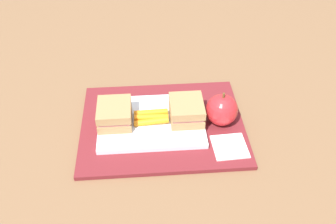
# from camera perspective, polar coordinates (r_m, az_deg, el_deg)

# --- Properties ---
(ground_plane) EXTENTS (2.40, 2.40, 0.00)m
(ground_plane) POSITION_cam_1_polar(r_m,az_deg,el_deg) (0.82, -0.87, -2.22)
(ground_plane) COLOR brown
(lunchbag_mat) EXTENTS (0.36, 0.28, 0.01)m
(lunchbag_mat) POSITION_cam_1_polar(r_m,az_deg,el_deg) (0.82, -0.87, -1.97)
(lunchbag_mat) COLOR maroon
(lunchbag_mat) RESTS_ON ground_plane
(food_tray) EXTENTS (0.23, 0.17, 0.01)m
(food_tray) POSITION_cam_1_polar(r_m,az_deg,el_deg) (0.81, -2.64, -1.50)
(food_tray) COLOR white
(food_tray) RESTS_ON lunchbag_mat
(sandwich_half_left) EXTENTS (0.07, 0.08, 0.04)m
(sandwich_half_left) POSITION_cam_1_polar(r_m,az_deg,el_deg) (0.80, -8.32, -0.31)
(sandwich_half_left) COLOR #9E7A4C
(sandwich_half_left) RESTS_ON food_tray
(sandwich_half_right) EXTENTS (0.07, 0.08, 0.04)m
(sandwich_half_right) POSITION_cam_1_polar(r_m,az_deg,el_deg) (0.80, 2.90, 0.25)
(sandwich_half_right) COLOR #9E7A4C
(sandwich_half_right) RESTS_ON food_tray
(carrot_sticks_bundle) EXTENTS (0.08, 0.04, 0.02)m
(carrot_sticks_bundle) POSITION_cam_1_polar(r_m,az_deg,el_deg) (0.80, -2.62, -0.82)
(carrot_sticks_bundle) COLOR orange
(carrot_sticks_bundle) RESTS_ON food_tray
(apple) EXTENTS (0.07, 0.07, 0.08)m
(apple) POSITION_cam_1_polar(r_m,az_deg,el_deg) (0.80, 8.38, 0.34)
(apple) COLOR red
(apple) RESTS_ON lunchbag_mat
(paper_napkin) EXTENTS (0.07, 0.07, 0.00)m
(paper_napkin) POSITION_cam_1_polar(r_m,az_deg,el_deg) (0.77, 9.58, -5.33)
(paper_napkin) COLOR white
(paper_napkin) RESTS_ON lunchbag_mat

